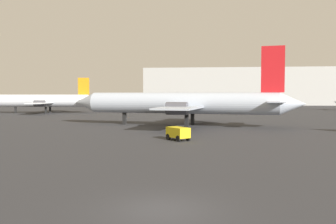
{
  "coord_description": "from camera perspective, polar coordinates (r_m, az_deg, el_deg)",
  "views": [
    {
      "loc": [
        1.79,
        -13.77,
        4.61
      ],
      "look_at": [
        -3.1,
        30.64,
        2.3
      ],
      "focal_mm": 38.0,
      "sensor_mm": 36.0,
      "label": 1
    }
  ],
  "objects": [
    {
      "name": "terminal_building",
      "position": [
        153.81,
        11.36,
        4.0
      ],
      "size": [
        78.96,
        20.34,
        15.13
      ],
      "primitive_type": "cube",
      "color": "#B7B7B2",
      "rests_on": "ground_plane"
    },
    {
      "name": "ground_plane",
      "position": [
        14.63,
        -1.1,
        -15.4
      ],
      "size": [
        600.0,
        600.0,
        0.0
      ],
      "primitive_type": "plane",
      "color": "#2D2D30"
    },
    {
      "name": "airplane_on_taxiway",
      "position": [
        50.73,
        2.44,
        1.45
      ],
      "size": [
        33.8,
        21.81,
        10.93
      ],
      "rotation": [
        0.0,
        0.0,
        2.97
      ],
      "color": "#B2BCCC",
      "rests_on": "ground_plane"
    },
    {
      "name": "baggage_cart",
      "position": [
        35.13,
        1.62,
        -3.34
      ],
      "size": [
        2.56,
        2.66,
        1.3
      ],
      "rotation": [
        0.0,
        0.0,
        2.29
      ],
      "color": "gold",
      "rests_on": "ground_plane"
    },
    {
      "name": "airplane_distant",
      "position": [
        89.42,
        -19.2,
        1.72
      ],
      "size": [
        27.23,
        21.44,
        8.39
      ],
      "rotation": [
        0.0,
        0.0,
        3.28
      ],
      "color": "silver",
      "rests_on": "ground_plane"
    }
  ]
}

